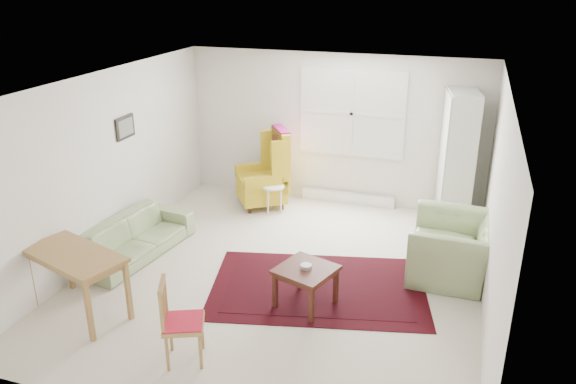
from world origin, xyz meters
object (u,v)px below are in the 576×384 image
(armchair, at_px, (453,243))
(coffee_table, at_px, (306,286))
(wingback_chair, at_px, (261,168))
(desk, at_px, (78,283))
(sofa, at_px, (135,230))
(stool, at_px, (273,199))
(cabinet, at_px, (457,160))
(desk_chair, at_px, (183,321))

(armchair, height_order, coffee_table, armchair)
(wingback_chair, height_order, desk, wingback_chair)
(sofa, height_order, armchair, armchair)
(stool, relative_size, desk, 0.39)
(armchair, relative_size, coffee_table, 1.96)
(cabinet, xyz_separation_m, desk, (-3.93, -3.89, -0.66))
(sofa, height_order, coffee_table, sofa)
(sofa, height_order, wingback_chair, wingback_chair)
(armchair, bearing_deg, sofa, -79.12)
(coffee_table, bearing_deg, wingback_chair, 120.14)
(desk_chair, bearing_deg, sofa, 19.96)
(wingback_chair, height_order, cabinet, cabinet)
(wingback_chair, height_order, stool, wingback_chair)
(wingback_chair, xyz_separation_m, desk_chair, (0.70, -4.05, -0.20))
(armchair, distance_m, desk, 4.59)
(wingback_chair, relative_size, cabinet, 0.63)
(cabinet, bearing_deg, desk, -144.65)
(desk_chair, bearing_deg, armchair, -66.75)
(sofa, distance_m, desk, 1.47)
(sofa, bearing_deg, cabinet, -51.79)
(armchair, relative_size, desk_chair, 1.32)
(wingback_chair, distance_m, cabinet, 3.11)
(sofa, height_order, desk_chair, desk_chair)
(sofa, relative_size, coffee_table, 3.00)
(stool, height_order, desk_chair, desk_chair)
(sofa, relative_size, desk, 1.50)
(sofa, xyz_separation_m, desk, (0.18, -1.46, 0.02))
(sofa, relative_size, wingback_chair, 1.39)
(stool, distance_m, desk_chair, 3.83)
(desk, bearing_deg, wingback_chair, 76.94)
(cabinet, relative_size, desk_chair, 2.30)
(stool, distance_m, cabinet, 2.93)
(cabinet, bearing_deg, stool, -179.80)
(desk, relative_size, desk_chair, 1.34)
(coffee_table, bearing_deg, armchair, 38.46)
(stool, bearing_deg, desk, -108.55)
(armchair, bearing_deg, cabinet, -176.38)
(armchair, height_order, desk_chair, armchair)
(coffee_table, height_order, desk, desk)
(armchair, distance_m, cabinet, 1.77)
(coffee_table, distance_m, cabinet, 3.39)
(wingback_chair, distance_m, desk_chair, 4.11)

